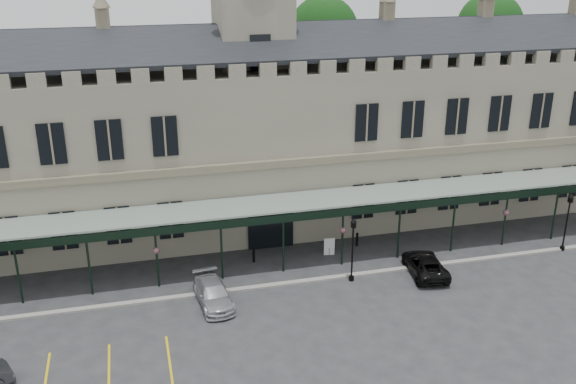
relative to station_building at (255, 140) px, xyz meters
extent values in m
plane|color=#2B2B2D|center=(0.00, -15.91, -6.47)|extent=(140.00, 140.00, 0.00)
cube|color=slate|center=(0.00, 0.09, -0.47)|extent=(60.00, 10.00, 12.00)
cube|color=brown|center=(0.00, -5.09, -0.27)|extent=(60.00, 0.35, 0.50)
cube|color=black|center=(0.00, -2.41, 7.33)|extent=(60.00, 4.77, 2.20)
cube|color=black|center=(0.00, 2.59, 7.33)|extent=(60.00, 4.77, 2.20)
cube|color=black|center=(0.00, -5.01, -4.57)|extent=(3.20, 0.18, 3.80)
cube|color=slate|center=(0.00, 0.09, 4.53)|extent=(5.00, 5.00, 22.00)
cube|color=black|center=(0.00, -2.47, 6.53)|extent=(1.40, 0.12, 2.80)
cube|color=#8C9E93|center=(0.00, -6.91, -2.37)|extent=(50.00, 4.00, 0.40)
cube|color=black|center=(0.00, -8.91, -2.62)|extent=(50.00, 0.18, 0.50)
cube|color=gray|center=(0.00, -10.41, -6.41)|extent=(60.00, 0.40, 0.12)
cylinder|color=#332314|center=(8.00, 9.09, -0.47)|extent=(0.70, 0.70, 12.00)
sphere|color=black|center=(8.00, 9.09, 6.53)|extent=(6.00, 6.00, 6.00)
cylinder|color=#332314|center=(24.00, 9.09, -0.47)|extent=(0.70, 0.70, 12.00)
sphere|color=black|center=(24.00, 9.09, 6.53)|extent=(6.00, 6.00, 6.00)
cylinder|color=black|center=(3.89, -10.95, -6.33)|extent=(0.33, 0.33, 0.28)
cylinder|color=black|center=(3.89, -10.95, -4.61)|extent=(0.11, 0.11, 3.72)
cube|color=black|center=(3.89, -10.95, -2.61)|extent=(0.26, 0.26, 0.37)
cone|color=black|center=(3.89, -10.95, -2.28)|extent=(0.41, 0.41, 0.28)
cylinder|color=black|center=(19.62, -10.50, -6.33)|extent=(0.33, 0.33, 0.27)
cylinder|color=black|center=(19.62, -10.50, -4.65)|extent=(0.11, 0.11, 3.64)
cube|color=black|center=(19.62, -10.50, -2.69)|extent=(0.25, 0.25, 0.36)
cone|color=black|center=(19.62, -10.50, -2.37)|extent=(0.40, 0.40, 0.27)
cylinder|color=black|center=(3.62, -7.17, -6.21)|extent=(0.06, 0.06, 0.52)
cube|color=silver|center=(3.62, -7.17, -5.84)|extent=(0.73, 0.18, 1.25)
cylinder|color=black|center=(-1.61, -6.93, -5.98)|extent=(0.17, 0.17, 0.98)
cylinder|color=black|center=(5.96, -6.29, -5.97)|extent=(0.18, 0.18, 0.99)
imported|color=#A2A5AA|center=(-5.00, -11.57, -5.82)|extent=(2.23, 4.63, 1.30)
imported|color=black|center=(8.80, -11.24, -5.83)|extent=(2.65, 4.79, 1.27)
camera|label=1|loc=(-8.92, -44.83, 13.40)|focal=40.00mm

